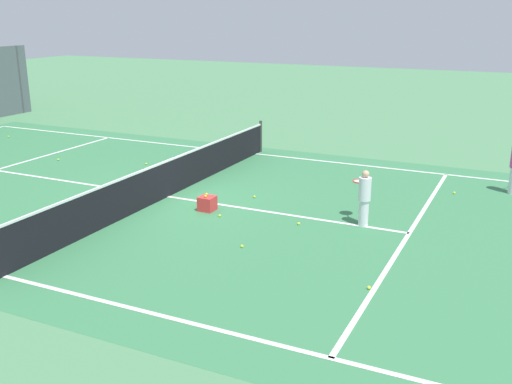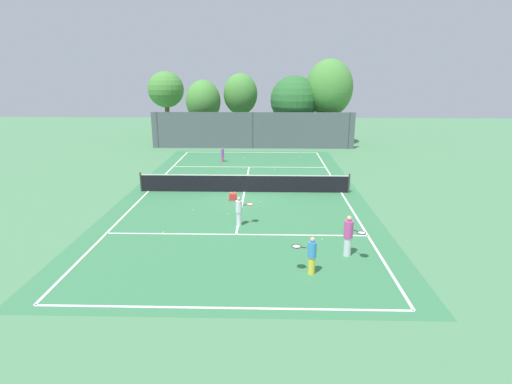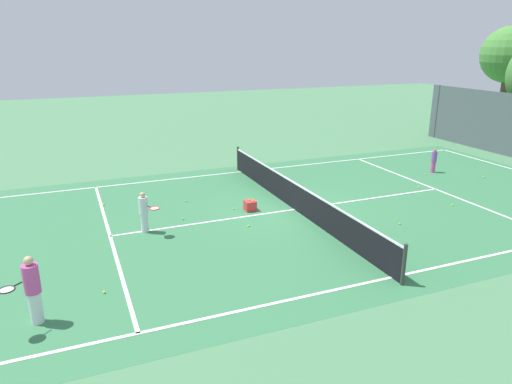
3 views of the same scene
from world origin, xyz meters
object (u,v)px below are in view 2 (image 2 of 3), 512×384
player_2 (348,235)px  tennis_ball_1 (163,232)px  tennis_ball_3 (229,214)px  tennis_ball_12 (322,239)px  player_1 (239,211)px  tennis_ball_5 (225,163)px  tennis_ball_0 (244,158)px  tennis_ball_2 (226,202)px  tennis_ball_7 (259,203)px  ball_crate (233,197)px  player_3 (311,255)px  tennis_ball_6 (243,168)px  player_0 (222,155)px  tennis_ball_9 (239,185)px  tennis_ball_4 (193,210)px  tennis_ball_8 (288,180)px  tennis_ball_10 (299,157)px  tennis_ball_11 (275,170)px

player_2 → tennis_ball_1: player_2 is taller
tennis_ball_3 → tennis_ball_12: size_ratio=1.00×
player_1 → tennis_ball_12: 3.87m
player_2 → tennis_ball_5: player_2 is taller
tennis_ball_0 → tennis_ball_2: 11.61m
tennis_ball_7 → player_1: bearing=-104.6°
ball_crate → player_2: bearing=-54.8°
player_3 → tennis_ball_3: 6.75m
player_2 → tennis_ball_6: 14.98m
tennis_ball_0 → player_0: bearing=-137.4°
tennis_ball_3 → tennis_ball_9: size_ratio=1.00×
tennis_ball_3 → tennis_ball_2: bearing=98.7°
player_2 → player_3: size_ratio=1.17×
ball_crate → tennis_ball_9: size_ratio=6.45×
player_0 → tennis_ball_3: 12.20m
tennis_ball_6 → tennis_ball_12: (3.93, -12.77, 0.00)m
tennis_ball_5 → player_0: bearing=111.3°
tennis_ball_0 → tennis_ball_1: size_ratio=1.00×
tennis_ball_2 → tennis_ball_5: size_ratio=1.00×
player_3 → tennis_ball_9: 11.70m
tennis_ball_2 → tennis_ball_0: bearing=88.5°
player_0 → tennis_ball_4: 11.53m
player_3 → tennis_ball_4: size_ratio=20.19×
tennis_ball_5 → tennis_ball_8: bearing=-48.2°
tennis_ball_1 → tennis_ball_9: (2.72, 7.75, 0.00)m
tennis_ball_8 → ball_crate: bearing=-127.5°
player_1 → player_2: size_ratio=0.85×
tennis_ball_9 → tennis_ball_10: size_ratio=1.00×
tennis_ball_0 → tennis_ball_1: 16.09m
player_1 → tennis_ball_12: size_ratio=20.09×
player_2 → tennis_ball_7: bearing=118.6°
tennis_ball_2 → tennis_ball_4: size_ratio=1.00×
tennis_ball_0 → tennis_ball_11: size_ratio=1.00×
tennis_ball_3 → tennis_ball_4: 1.89m
tennis_ball_1 → tennis_ball_2: bearing=62.0°
ball_crate → tennis_ball_2: (-0.31, -0.52, -0.15)m
player_2 → player_3: bearing=-135.8°
tennis_ball_4 → player_3: bearing=-51.5°
tennis_ball_6 → tennis_ball_8: 4.47m
player_3 → tennis_ball_2: bearing=114.9°
tennis_ball_2 → player_2: bearing=-51.0°
tennis_ball_4 → tennis_ball_7: (3.23, 1.25, 0.00)m
tennis_ball_7 → tennis_ball_10: same height
player_1 → tennis_ball_4: 3.15m
player_3 → ball_crate: (-3.30, 8.29, -0.51)m
tennis_ball_12 → player_3: bearing=-104.8°
tennis_ball_3 → tennis_ball_8: same height
tennis_ball_5 → tennis_ball_12: 15.41m
player_2 → ball_crate: size_ratio=3.67×
tennis_ball_5 → tennis_ball_4: bearing=-92.5°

